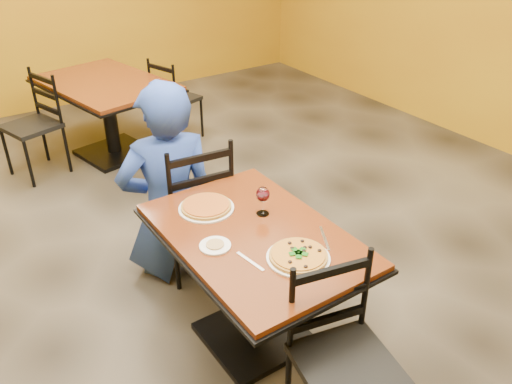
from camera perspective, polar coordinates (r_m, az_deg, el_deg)
floor at (r=3.51m, az=-4.81°, el=-10.69°), size 7.00×8.00×0.01m
table_main at (r=2.83m, az=-0.17°, el=-7.68°), size 0.83×1.23×0.75m
table_second at (r=5.21m, az=-15.94°, el=9.60°), size 1.16×1.50×0.75m
chair_main_near at (r=2.47m, az=9.87°, el=-18.28°), size 0.50×0.50×0.93m
chair_main_far at (r=3.48m, az=-7.04°, el=-1.22°), size 0.49×0.49×0.99m
chair_second_left at (r=5.09m, az=-23.35°, el=6.56°), size 0.52×0.52×0.93m
chair_second_right at (r=5.50m, az=-8.69°, el=10.01°), size 0.49×0.49×0.86m
diner at (r=3.39m, az=-9.67°, el=1.18°), size 0.73×0.56×1.34m
plate_main at (r=2.54m, az=4.64°, el=-7.18°), size 0.31×0.31×0.01m
pizza_main at (r=2.53m, az=4.65°, el=-6.90°), size 0.28×0.28×0.02m
plate_far at (r=2.92m, az=-5.45°, el=-1.78°), size 0.31×0.31×0.01m
pizza_far at (r=2.91m, az=-5.47°, el=-1.51°), size 0.28×0.28×0.02m
side_plate at (r=2.62m, az=-4.49°, el=-5.88°), size 0.16×0.16×0.01m
dip at (r=2.61m, az=-4.50°, el=-5.72°), size 0.09×0.09×0.01m
wine_glass at (r=2.82m, az=0.75°, el=-0.85°), size 0.08×0.08×0.18m
fork at (r=2.51m, az=-0.64°, el=-7.58°), size 0.04×0.19×0.00m
knife at (r=2.69m, az=7.50°, el=-5.01°), size 0.11×0.19×0.00m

